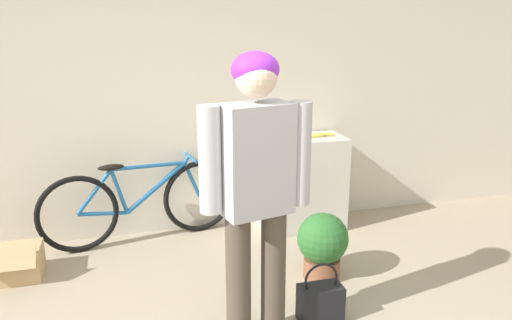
{
  "coord_description": "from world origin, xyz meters",
  "views": [
    {
      "loc": [
        -0.48,
        -1.77,
        1.93
      ],
      "look_at": [
        0.23,
        0.83,
        1.16
      ],
      "focal_mm": 35.0,
      "sensor_mm": 36.0,
      "label": 1
    }
  ],
  "objects_px": {
    "potted_plant": "(323,243)",
    "bicycle": "(141,203)",
    "banana": "(316,135)",
    "cardboard_box": "(12,263)",
    "handbag": "(320,302)",
    "person": "(256,179)"
  },
  "relations": [
    {
      "from": "person",
      "to": "potted_plant",
      "type": "distance_m",
      "value": 1.21
    },
    {
      "from": "person",
      "to": "handbag",
      "type": "distance_m",
      "value": 1.02
    },
    {
      "from": "handbag",
      "to": "cardboard_box",
      "type": "distance_m",
      "value": 2.37
    },
    {
      "from": "potted_plant",
      "to": "bicycle",
      "type": "bearing_deg",
      "value": 141.42
    },
    {
      "from": "banana",
      "to": "cardboard_box",
      "type": "xyz_separation_m",
      "value": [
        -2.61,
        -0.34,
        -0.78
      ]
    },
    {
      "from": "banana",
      "to": "cardboard_box",
      "type": "bearing_deg",
      "value": -172.56
    },
    {
      "from": "bicycle",
      "to": "handbag",
      "type": "distance_m",
      "value": 1.91
    },
    {
      "from": "person",
      "to": "cardboard_box",
      "type": "bearing_deg",
      "value": 129.82
    },
    {
      "from": "bicycle",
      "to": "potted_plant",
      "type": "bearing_deg",
      "value": -47.83
    },
    {
      "from": "person",
      "to": "handbag",
      "type": "relative_size",
      "value": 4.21
    },
    {
      "from": "person",
      "to": "bicycle",
      "type": "relative_size",
      "value": 1.01
    },
    {
      "from": "banana",
      "to": "handbag",
      "type": "height_order",
      "value": "banana"
    },
    {
      "from": "handbag",
      "to": "potted_plant",
      "type": "bearing_deg",
      "value": 66.62
    },
    {
      "from": "bicycle",
      "to": "potted_plant",
      "type": "distance_m",
      "value": 1.66
    },
    {
      "from": "cardboard_box",
      "to": "potted_plant",
      "type": "distance_m",
      "value": 2.39
    },
    {
      "from": "person",
      "to": "banana",
      "type": "relative_size",
      "value": 4.93
    },
    {
      "from": "cardboard_box",
      "to": "potted_plant",
      "type": "xyz_separation_m",
      "value": [
        2.3,
        -0.61,
        0.16
      ]
    },
    {
      "from": "person",
      "to": "cardboard_box",
      "type": "height_order",
      "value": "person"
    },
    {
      "from": "person",
      "to": "cardboard_box",
      "type": "xyz_separation_m",
      "value": [
        -1.61,
        1.23,
        -0.93
      ]
    },
    {
      "from": "banana",
      "to": "potted_plant",
      "type": "distance_m",
      "value": 1.17
    },
    {
      "from": "banana",
      "to": "potted_plant",
      "type": "relative_size",
      "value": 0.69
    },
    {
      "from": "bicycle",
      "to": "banana",
      "type": "height_order",
      "value": "banana"
    }
  ]
}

